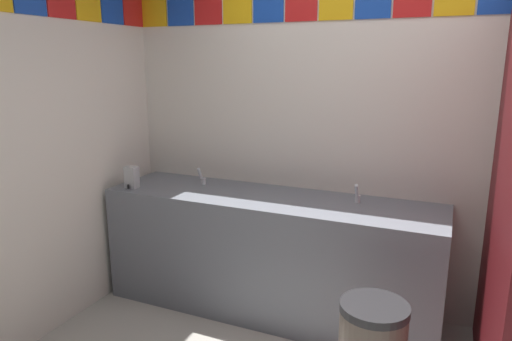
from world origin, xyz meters
name	(u,v)px	position (x,y,z in m)	size (l,w,h in m)	color
wall_back	(386,111)	(0.00, 1.45, 1.43)	(3.83, 0.09, 2.85)	silver
vanity_counter	(269,253)	(-0.70, 1.10, 0.43)	(2.33, 0.62, 0.85)	slate
faucet_left	(202,178)	(-1.28, 1.19, 0.90)	(0.04, 0.10, 0.14)	silver
faucet_right	(357,196)	(-0.12, 1.19, 0.90)	(0.04, 0.10, 0.14)	silver
soap_dispenser	(132,177)	(-1.71, 0.91, 0.93)	(0.09, 0.09, 0.16)	#B7BABF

